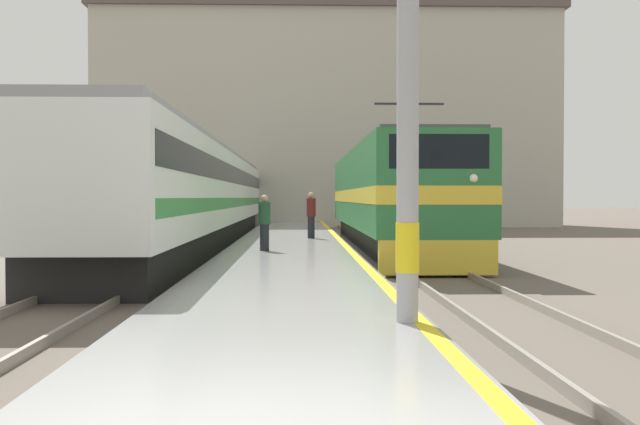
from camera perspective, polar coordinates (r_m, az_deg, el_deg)
The scene contains 11 objects.
ground_plane at distance 34.91m, azimuth -2.09°, elevation -1.93°, with size 200.00×200.00×0.00m, color #60564C.
platform at distance 29.91m, azimuth -2.16°, elevation -2.09°, with size 3.74×140.00×0.39m.
rail_track_near at distance 30.09m, azimuth 4.50°, elevation -2.38°, with size 2.83×140.00×0.16m.
rail_track_far at distance 30.17m, azimuth -9.08°, elevation -2.38°, with size 2.83×140.00×0.16m.
locomotive_train at distance 26.61m, azimuth 5.30°, elevation 1.14°, with size 2.92×18.85×4.64m.
passenger_train at distance 32.66m, azimuth -8.51°, elevation 1.38°, with size 2.92×40.14×3.73m.
catenary_mast at distance 9.26m, azimuth 7.16°, elevation 13.61°, with size 2.23×0.28×7.10m.
person_on_platform at distance 21.12m, azimuth -4.25°, elevation -0.69°, with size 0.34×0.34×1.57m.
second_waiting_passenger at distance 27.49m, azimuth -0.68°, elevation -0.12°, with size 0.34×0.34×1.69m.
clock_tower at distance 62.22m, azimuth -1.10°, elevation 10.83°, with size 4.63×4.63×23.15m.
station_building at distance 50.31m, azimuth 0.47°, elevation 7.15°, with size 30.09×7.91×14.22m.
Camera 1 is at (0.24, -4.86, 1.88)m, focal length 42.00 mm.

